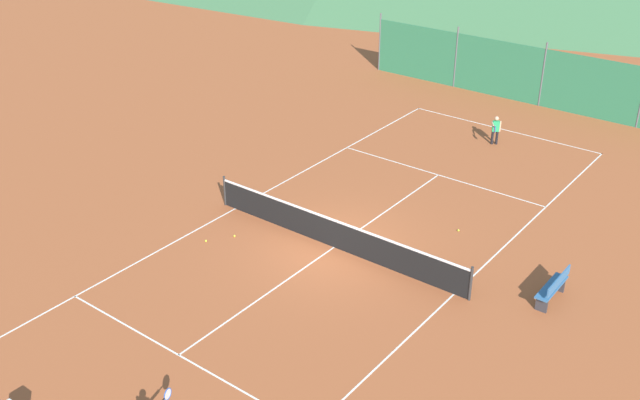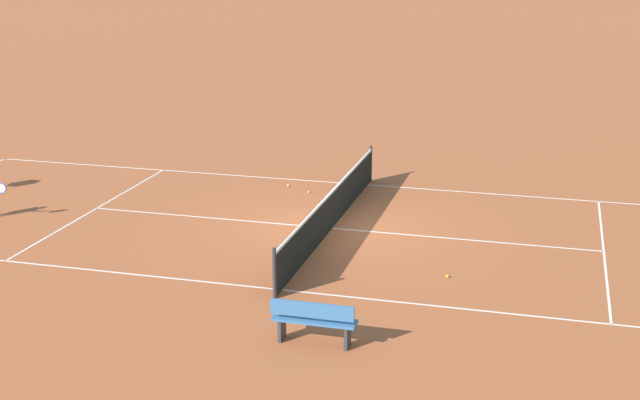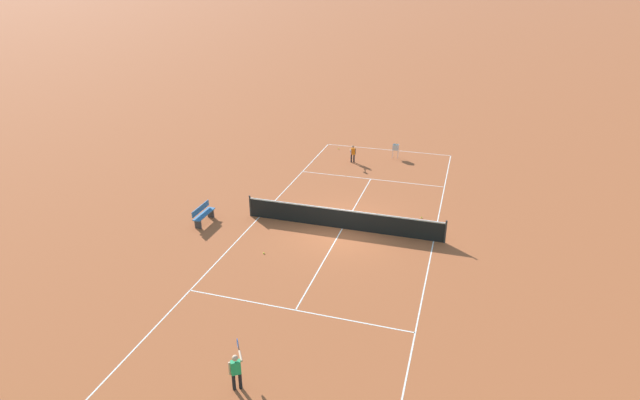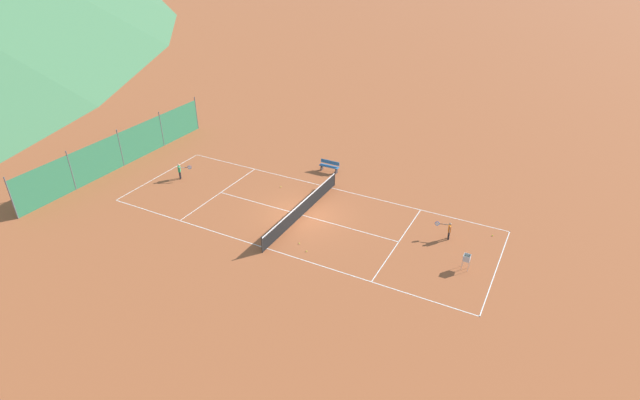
# 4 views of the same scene
# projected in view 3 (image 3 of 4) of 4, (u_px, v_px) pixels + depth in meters

# --- Properties ---
(ground_plane) EXTENTS (600.00, 600.00, 0.00)m
(ground_plane) POSITION_uv_depth(u_px,v_px,m) (342.00, 228.00, 22.76)
(ground_plane) COLOR #A8542D
(court_line_markings) EXTENTS (8.25, 23.85, 0.01)m
(court_line_markings) POSITION_uv_depth(u_px,v_px,m) (342.00, 228.00, 22.75)
(court_line_markings) COLOR white
(court_line_markings) RESTS_ON ground
(tennis_net) EXTENTS (9.18, 0.08, 1.06)m
(tennis_net) POSITION_uv_depth(u_px,v_px,m) (343.00, 219.00, 22.55)
(tennis_net) COLOR #2D2D2D
(tennis_net) RESTS_ON ground
(player_near_baseline) EXTENTS (0.54, 0.99, 1.17)m
(player_near_baseline) POSITION_uv_depth(u_px,v_px,m) (236.00, 368.00, 13.66)
(player_near_baseline) COLOR black
(player_near_baseline) RESTS_ON ground
(player_near_service) EXTENTS (0.36, 0.97, 1.09)m
(player_near_service) POSITION_uv_depth(u_px,v_px,m) (353.00, 153.00, 30.60)
(player_near_service) COLOR black
(player_near_service) RESTS_ON ground
(tennis_ball_far_corner) EXTENTS (0.07, 0.07, 0.07)m
(tennis_ball_far_corner) POSITION_uv_depth(u_px,v_px,m) (421.00, 217.00, 23.73)
(tennis_ball_far_corner) COLOR #CCE033
(tennis_ball_far_corner) RESTS_ON ground
(tennis_ball_alley_left) EXTENTS (0.07, 0.07, 0.07)m
(tennis_ball_alley_left) POSITION_uv_depth(u_px,v_px,m) (264.00, 253.00, 20.66)
(tennis_ball_alley_left) COLOR #CCE033
(tennis_ball_alley_left) RESTS_ON ground
(tennis_ball_service_box) EXTENTS (0.07, 0.07, 0.07)m
(tennis_ball_service_box) POSITION_uv_depth(u_px,v_px,m) (338.00, 149.00, 33.26)
(tennis_ball_service_box) COLOR #CCE033
(tennis_ball_service_box) RESTS_ON ground
(tennis_ball_near_corner) EXTENTS (0.07, 0.07, 0.07)m
(tennis_ball_near_corner) POSITION_uv_depth(u_px,v_px,m) (409.00, 223.00, 23.20)
(tennis_ball_near_corner) COLOR #CCE033
(tennis_ball_near_corner) RESTS_ON ground
(ball_hopper) EXTENTS (0.36, 0.36, 0.89)m
(ball_hopper) POSITION_uv_depth(u_px,v_px,m) (396.00, 148.00, 31.37)
(ball_hopper) COLOR #B7B7BC
(ball_hopper) RESTS_ON ground
(courtside_bench) EXTENTS (0.36, 1.50, 0.84)m
(courtside_bench) POSITION_uv_depth(u_px,v_px,m) (203.00, 214.00, 23.13)
(courtside_bench) COLOR #336699
(courtside_bench) RESTS_ON ground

